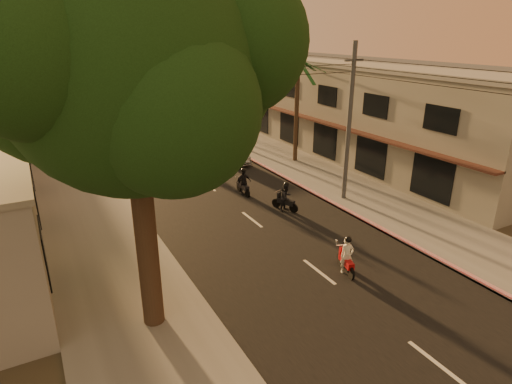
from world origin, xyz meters
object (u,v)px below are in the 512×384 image
broadleaf_tree (142,69)px  scooter_far_a (182,151)px  parked_car (230,154)px  scooter_far_c (146,116)px  scooter_mid_b (243,183)px  scooter_far_b (179,120)px  scooter_red (347,256)px  scooter_mid_a (286,197)px  palm_tree (298,65)px

broadleaf_tree → scooter_far_a: 20.67m
parked_car → scooter_far_c: 18.40m
scooter_mid_b → scooter_far_a: size_ratio=0.90×
scooter_far_b → parked_car: bearing=-98.5°
scooter_far_b → parked_car: size_ratio=0.44×
parked_car → scooter_far_c: size_ratio=2.61×
parked_car → scooter_far_c: bearing=92.7°
broadleaf_tree → parked_car: 20.53m
scooter_red → scooter_far_b: scooter_far_b is taller
scooter_mid_b → scooter_far_a: (-0.96, 8.49, 0.11)m
scooter_mid_a → scooter_mid_b: scooter_mid_b is taller
scooter_far_a → broadleaf_tree: bearing=-132.9°
palm_tree → scooter_far_a: size_ratio=4.22×
scooter_mid_a → scooter_far_a: 11.98m
scooter_far_b → scooter_far_c: (-2.22, 4.55, -0.13)m
broadleaf_tree → scooter_far_c: (8.59, 34.41, -7.76)m
palm_tree → scooter_far_b: bearing=103.4°
scooter_far_b → scooter_far_c: size_ratio=1.16×
scooter_far_b → parked_car: 13.80m
scooter_red → scooter_far_c: scooter_red is taller
palm_tree → scooter_far_b: 17.61m
palm_tree → scooter_far_a: 10.69m
scooter_far_a → scooter_far_c: size_ratio=1.20×
scooter_mid_b → scooter_far_a: 8.55m
palm_tree → scooter_far_c: (-6.02, 20.55, -6.44)m
broadleaf_tree → parked_car: size_ratio=2.85×
scooter_mid_b → scooter_far_a: bearing=98.3°
scooter_far_a → scooter_far_c: bearing=62.7°
scooter_mid_b → parked_car: (2.21, 6.64, -0.08)m
scooter_mid_a → scooter_far_a: scooter_far_a is taller
scooter_mid_b → parked_car: bearing=73.5°
broadleaf_tree → scooter_red: 10.85m
scooter_red → scooter_mid_b: bearing=104.8°
scooter_mid_a → scooter_far_b: size_ratio=0.90×
scooter_mid_a → scooter_far_b: bearing=62.5°
scooter_far_c → parked_car: bearing=-84.7°
palm_tree → scooter_mid_a: palm_tree is taller
scooter_red → scooter_mid_b: scooter_mid_b is taller
scooter_mid_a → scooter_far_a: size_ratio=0.88×
broadleaf_tree → palm_tree: bearing=43.5°
broadleaf_tree → scooter_mid_a: 13.24m
scooter_mid_a → scooter_far_c: scooter_mid_a is taller
scooter_mid_a → scooter_mid_b: (-0.96, 3.33, -0.01)m
scooter_far_a → parked_car: size_ratio=0.46×
scooter_mid_b → scooter_far_b: scooter_far_b is taller
scooter_far_b → broadleaf_tree: bearing=-115.6°
scooter_far_c → broadleaf_tree: bearing=-103.5°
scooter_red → parked_car: size_ratio=0.40×
parked_car → scooter_mid_b: bearing=-110.5°
scooter_mid_a → scooter_red: bearing=-123.7°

